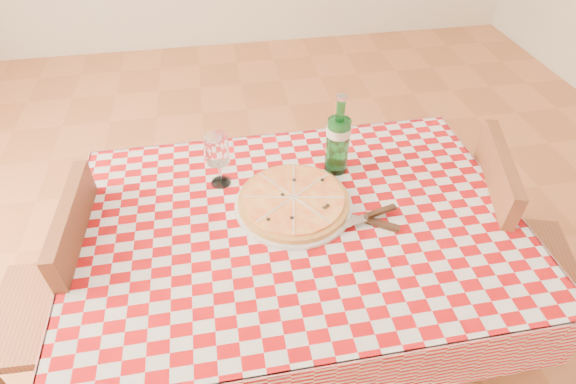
% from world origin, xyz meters
% --- Properties ---
extents(dining_table, '(1.20, 0.80, 0.75)m').
position_xyz_m(dining_table, '(0.00, 0.00, 0.66)').
color(dining_table, brown).
rests_on(dining_table, ground).
extents(tablecloth, '(1.30, 0.90, 0.01)m').
position_xyz_m(tablecloth, '(0.00, 0.00, 0.75)').
color(tablecloth, '#9B090B').
rests_on(tablecloth, dining_table).
extents(chair_near, '(0.50, 0.50, 0.88)m').
position_xyz_m(chair_near, '(0.73, 0.01, 0.50)').
color(chair_near, brown).
rests_on(chair_near, ground).
extents(chair_far, '(0.41, 0.41, 0.87)m').
position_xyz_m(chair_far, '(-0.72, 0.05, 0.50)').
color(chair_far, brown).
rests_on(chair_far, ground).
extents(pizza_plate, '(0.42, 0.42, 0.05)m').
position_xyz_m(pizza_plate, '(-0.00, 0.06, 0.78)').
color(pizza_plate, '#C58341').
rests_on(pizza_plate, tablecloth).
extents(water_bottle, '(0.10, 0.10, 0.28)m').
position_xyz_m(water_bottle, '(0.17, 0.21, 0.90)').
color(water_bottle, '#1A6A29').
rests_on(water_bottle, tablecloth).
extents(wine_glass, '(0.08, 0.08, 0.18)m').
position_xyz_m(wine_glass, '(-0.21, 0.21, 0.85)').
color(wine_glass, white).
rests_on(wine_glass, tablecloth).
extents(cutlery, '(0.27, 0.24, 0.03)m').
position_xyz_m(cutlery, '(0.19, -0.04, 0.77)').
color(cutlery, silver).
rests_on(cutlery, tablecloth).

